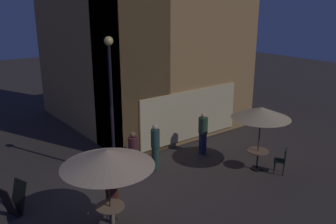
# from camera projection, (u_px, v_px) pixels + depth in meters

# --- Properties ---
(ground_plane) EXTENTS (60.00, 60.00, 0.00)m
(ground_plane) POSITION_uv_depth(u_px,v_px,m) (105.00, 185.00, 12.09)
(ground_plane) COLOR #39302B
(cafe_building) EXTENTS (7.33, 8.76, 9.32)m
(cafe_building) POSITION_uv_depth(u_px,v_px,m) (132.00, 30.00, 15.97)
(cafe_building) COLOR #B5864D
(cafe_building) RESTS_ON ground
(street_lamp_near_corner) EXTENTS (0.29, 0.29, 4.81)m
(street_lamp_near_corner) POSITION_uv_depth(u_px,v_px,m) (111.00, 89.00, 11.89)
(street_lamp_near_corner) COLOR black
(street_lamp_near_corner) RESTS_ON ground
(menu_sandwich_board) EXTENTS (0.81, 0.74, 0.96)m
(menu_sandwich_board) POSITION_uv_depth(u_px,v_px,m) (13.00, 199.00, 10.29)
(menu_sandwich_board) COLOR black
(menu_sandwich_board) RESTS_ON ground
(cafe_table_0) EXTENTS (0.76, 0.76, 0.76)m
(cafe_table_0) POSITION_uv_depth(u_px,v_px,m) (110.00, 213.00, 9.52)
(cafe_table_0) COLOR black
(cafe_table_0) RESTS_ON ground
(cafe_table_1) EXTENTS (0.77, 0.77, 0.74)m
(cafe_table_1) POSITION_uv_depth(u_px,v_px,m) (258.00, 155.00, 13.06)
(cafe_table_1) COLOR black
(cafe_table_1) RESTS_ON ground
(patio_umbrella_0) EXTENTS (2.39, 2.39, 2.35)m
(patio_umbrella_0) POSITION_uv_depth(u_px,v_px,m) (108.00, 158.00, 9.06)
(patio_umbrella_0) COLOR black
(patio_umbrella_0) RESTS_ON ground
(patio_umbrella_1) EXTENTS (2.07, 2.07, 2.36)m
(patio_umbrella_1) POSITION_uv_depth(u_px,v_px,m) (261.00, 113.00, 12.59)
(patio_umbrella_1) COLOR black
(patio_umbrella_1) RESTS_ON ground
(cafe_chair_0) EXTENTS (0.53, 0.53, 0.93)m
(cafe_chair_0) POSITION_uv_depth(u_px,v_px,m) (112.00, 198.00, 10.25)
(cafe_chair_0) COLOR brown
(cafe_chair_0) RESTS_ON ground
(cafe_chair_1) EXTENTS (0.53, 0.53, 0.95)m
(cafe_chair_1) POSITION_uv_depth(u_px,v_px,m) (283.00, 159.00, 12.74)
(cafe_chair_1) COLOR black
(cafe_chair_1) RESTS_ON ground
(patron_seated_0) EXTENTS (0.45, 0.50, 1.26)m
(patron_seated_0) POSITION_uv_depth(u_px,v_px,m) (112.00, 196.00, 10.07)
(patron_seated_0) COLOR #7F7059
(patron_seated_0) RESTS_ON ground
(patron_standing_1) EXTENTS (0.34, 0.34, 1.69)m
(patron_standing_1) POSITION_uv_depth(u_px,v_px,m) (134.00, 155.00, 12.35)
(patron_standing_1) COLOR #5E2E5E
(patron_standing_1) RESTS_ON ground
(patron_standing_2) EXTENTS (0.32, 0.32, 1.73)m
(patron_standing_2) POSITION_uv_depth(u_px,v_px,m) (155.00, 147.00, 12.97)
(patron_standing_2) COLOR #2D4638
(patron_standing_2) RESTS_ON ground
(patron_standing_3) EXTENTS (0.37, 0.37, 1.70)m
(patron_standing_3) POSITION_uv_depth(u_px,v_px,m) (203.00, 134.00, 14.33)
(patron_standing_3) COLOR #1F2342
(patron_standing_3) RESTS_ON ground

